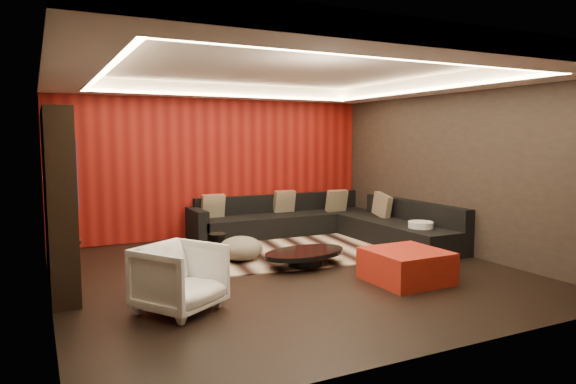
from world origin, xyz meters
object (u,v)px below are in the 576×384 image
drum_stool (217,245)px  armchair (180,278)px  white_side_table (420,237)px  orange_ottoman (406,266)px  coffee_table (305,258)px  sectional_sofa (327,224)px

drum_stool → armchair: bearing=-117.7°
drum_stool → white_side_table: 3.29m
orange_ottoman → coffee_table: bearing=123.3°
armchair → sectional_sofa: (3.49, 2.80, -0.10)m
white_side_table → armchair: (-4.26, -1.10, 0.11)m
sectional_sofa → white_side_table: bearing=-65.7°
drum_stool → sectional_sofa: (2.33, 0.58, 0.06)m
white_side_table → coffee_table: bearing=-179.4°
sectional_sofa → coffee_table: bearing=-128.9°
orange_ottoman → armchair: bearing=176.7°
orange_ottoman → armchair: 2.93m
coffee_table → sectional_sofa: 2.22m
coffee_table → white_side_table: size_ratio=2.59×
white_side_table → orange_ottoman: bearing=-136.4°
drum_stool → orange_ottoman: orange_ottoman is taller
white_side_table → sectional_sofa: sectional_sofa is taller
coffee_table → orange_ottoman: (0.82, -1.25, 0.08)m
drum_stool → orange_ottoman: size_ratio=0.38×
coffee_table → orange_ottoman: orange_ottoman is taller
drum_stool → orange_ottoman: 2.97m
orange_ottoman → armchair: size_ratio=1.16×
white_side_table → sectional_sofa: size_ratio=0.14×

